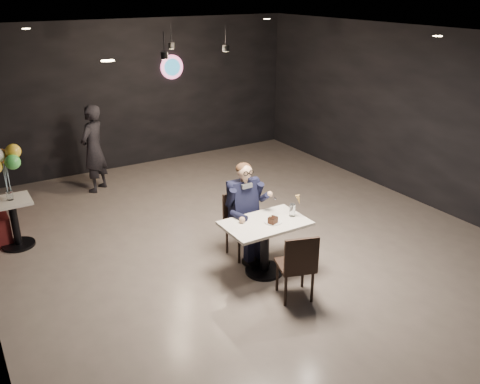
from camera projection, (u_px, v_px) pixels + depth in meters
floor at (253, 248)px, 7.51m from camera, size 9.00×9.00×0.00m
wall_sign at (172, 67)px, 10.67m from camera, size 0.50×0.06×0.50m
pendant_lights at (186, 35)px, 8.00m from camera, size 1.40×1.20×0.36m
main_table at (265, 247)px, 6.76m from camera, size 1.10×0.70×0.75m
chair_far at (243, 226)px, 7.17m from camera, size 0.42×0.46×0.92m
chair_near at (295, 264)px, 6.20m from camera, size 0.54×0.57×0.92m
seated_man at (243, 209)px, 7.07m from camera, size 0.60×0.80×1.44m
dessert_plate at (273, 222)px, 6.62m from camera, size 0.23×0.23×0.01m
cake_slice at (273, 220)px, 6.55m from camera, size 0.13×0.12×0.08m
mint_leaf at (276, 217)px, 6.55m from camera, size 0.06×0.04×0.01m
sundae_glass at (292, 210)px, 6.76m from camera, size 0.08×0.08×0.17m
wafer_cone at (299, 200)px, 6.69m from camera, size 0.07×0.07×0.12m
side_table at (15, 225)px, 7.46m from camera, size 0.54×0.54×0.68m
balloon_vase at (10, 195)px, 7.27m from camera, size 0.09×0.09×0.14m
balloon_bunch at (5, 169)px, 7.12m from camera, size 0.39×0.39×0.64m
passerby at (94, 149)px, 9.33m from camera, size 0.71×0.68×1.63m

